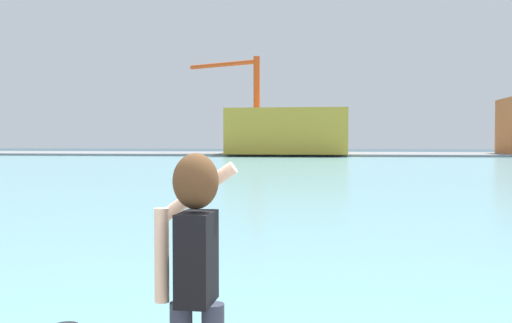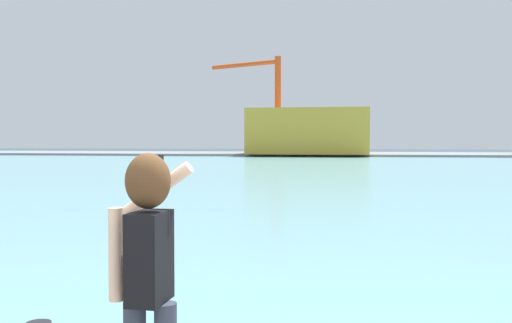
{
  "view_description": "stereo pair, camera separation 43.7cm",
  "coord_description": "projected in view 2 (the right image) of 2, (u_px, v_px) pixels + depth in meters",
  "views": [
    {
      "loc": [
        0.43,
        -2.86,
        2.33
      ],
      "look_at": [
        -1.05,
        7.81,
        1.95
      ],
      "focal_mm": 41.59,
      "sensor_mm": 36.0,
      "label": 1
    },
    {
      "loc": [
        0.86,
        -2.79,
        2.33
      ],
      "look_at": [
        -1.05,
        7.81,
        1.95
      ],
      "focal_mm": 41.59,
      "sensor_mm": 36.0,
      "label": 2
    }
  ],
  "objects": [
    {
      "name": "port_crane",
      "position": [
        267.0,
        92.0,
        93.85
      ],
      "size": [
        12.59,
        6.67,
        15.13
      ],
      "color": "#D84C19",
      "rests_on": "far_shore_dock"
    },
    {
      "name": "warehouse_left",
      "position": [
        310.0,
        132.0,
        88.97
      ],
      "size": [
        17.53,
        13.18,
        6.62
      ],
      "primitive_type": "cube",
      "color": "gold",
      "rests_on": "far_shore_dock"
    },
    {
      "name": "harbor_water",
      "position": [
        353.0,
        166.0,
        54.13
      ],
      "size": [
        140.0,
        100.0,
        0.02
      ],
      "primitive_type": "cube",
      "color": "#6BA8B2",
      "rests_on": "ground_plane"
    },
    {
      "name": "far_shore_dock",
      "position": [
        357.0,
        154.0,
        93.47
      ],
      "size": [
        140.0,
        20.0,
        0.35
      ],
      "primitive_type": "cube",
      "color": "gray",
      "rests_on": "ground_plane"
    },
    {
      "name": "person_photographer",
      "position": [
        148.0,
        263.0,
        3.63
      ],
      "size": [
        0.52,
        0.55,
        1.74
      ],
      "rotation": [
        0.0,
        0.0,
        1.55
      ],
      "color": "#2D3342",
      "rests_on": "quay_promenade"
    },
    {
      "name": "ground_plane",
      "position": [
        352.0,
        167.0,
        52.16
      ],
      "size": [
        220.0,
        220.0,
        0.0
      ],
      "primitive_type": "plane",
      "color": "#334751"
    }
  ]
}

